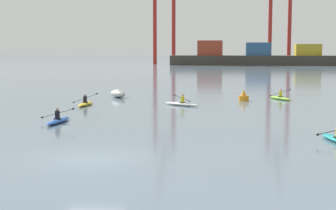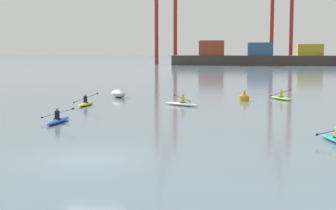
{
  "view_description": "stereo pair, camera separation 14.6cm",
  "coord_description": "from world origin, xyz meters",
  "px_view_note": "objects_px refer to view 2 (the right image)",
  "views": [
    {
      "loc": [
        5.96,
        -19.38,
        4.46
      ],
      "look_at": [
        1.07,
        15.15,
        0.6
      ],
      "focal_mm": 53.34,
      "sensor_mm": 36.0,
      "label": 1
    },
    {
      "loc": [
        6.1,
        -19.36,
        4.46
      ],
      "look_at": [
        1.07,
        15.15,
        0.6
      ],
      "focal_mm": 53.34,
      "sensor_mm": 36.0,
      "label": 2
    }
  ],
  "objects_px": {
    "container_barge": "(258,57)",
    "gantry_crane_west_mid": "(282,1)",
    "capsized_dinghy": "(119,94)",
    "channel_buoy": "(244,97)",
    "kayak_white": "(182,104)",
    "gantry_crane_west": "(165,2)",
    "kayak_lime": "(281,98)",
    "kayak_blue": "(58,120)",
    "kayak_yellow": "(86,103)"
  },
  "relations": [
    {
      "from": "gantry_crane_west",
      "to": "kayak_yellow",
      "type": "relative_size",
      "value": 11.77
    },
    {
      "from": "capsized_dinghy",
      "to": "kayak_white",
      "type": "relative_size",
      "value": 0.87
    },
    {
      "from": "gantry_crane_west_mid",
      "to": "kayak_yellow",
      "type": "relative_size",
      "value": 10.94
    },
    {
      "from": "capsized_dinghy",
      "to": "kayak_white",
      "type": "xyz_separation_m",
      "value": [
        6.76,
        -6.17,
        -0.18
      ]
    },
    {
      "from": "gantry_crane_west",
      "to": "capsized_dinghy",
      "type": "relative_size",
      "value": 14.47
    },
    {
      "from": "gantry_crane_west",
      "to": "channel_buoy",
      "type": "distance_m",
      "value": 116.28
    },
    {
      "from": "gantry_crane_west_mid",
      "to": "channel_buoy",
      "type": "height_order",
      "value": "gantry_crane_west_mid"
    },
    {
      "from": "kayak_white",
      "to": "kayak_lime",
      "type": "distance_m",
      "value": 10.36
    },
    {
      "from": "channel_buoy",
      "to": "kayak_blue",
      "type": "bearing_deg",
      "value": -126.99
    },
    {
      "from": "gantry_crane_west",
      "to": "channel_buoy",
      "type": "bearing_deg",
      "value": -77.96
    },
    {
      "from": "kayak_white",
      "to": "channel_buoy",
      "type": "bearing_deg",
      "value": 42.84
    },
    {
      "from": "channel_buoy",
      "to": "kayak_blue",
      "type": "distance_m",
      "value": 18.97
    },
    {
      "from": "container_barge",
      "to": "kayak_lime",
      "type": "relative_size",
      "value": 15.61
    },
    {
      "from": "kayak_blue",
      "to": "kayak_lime",
      "type": "distance_m",
      "value": 22.33
    },
    {
      "from": "gantry_crane_west",
      "to": "kayak_white",
      "type": "bearing_deg",
      "value": -80.78
    },
    {
      "from": "channel_buoy",
      "to": "kayak_white",
      "type": "bearing_deg",
      "value": -137.16
    },
    {
      "from": "kayak_lime",
      "to": "capsized_dinghy",
      "type": "bearing_deg",
      "value": -179.58
    },
    {
      "from": "kayak_blue",
      "to": "kayak_yellow",
      "type": "distance_m",
      "value": 9.64
    },
    {
      "from": "gantry_crane_west",
      "to": "kayak_white",
      "type": "relative_size",
      "value": 12.58
    },
    {
      "from": "container_barge",
      "to": "channel_buoy",
      "type": "xyz_separation_m",
      "value": [
        -4.75,
        -104.63,
        -2.0
      ]
    },
    {
      "from": "capsized_dinghy",
      "to": "container_barge",
      "type": "bearing_deg",
      "value": 80.91
    },
    {
      "from": "container_barge",
      "to": "capsized_dinghy",
      "type": "relative_size",
      "value": 18.48
    },
    {
      "from": "capsized_dinghy",
      "to": "kayak_blue",
      "type": "relative_size",
      "value": 0.81
    },
    {
      "from": "kayak_white",
      "to": "kayak_blue",
      "type": "relative_size",
      "value": 0.93
    },
    {
      "from": "container_barge",
      "to": "kayak_lime",
      "type": "bearing_deg",
      "value": -90.83
    },
    {
      "from": "channel_buoy",
      "to": "kayak_yellow",
      "type": "distance_m",
      "value": 13.85
    },
    {
      "from": "kayak_white",
      "to": "gantry_crane_west",
      "type": "bearing_deg",
      "value": 99.22
    },
    {
      "from": "kayak_blue",
      "to": "kayak_lime",
      "type": "xyz_separation_m",
      "value": [
        14.68,
        16.82,
        -0.0
      ]
    },
    {
      "from": "container_barge",
      "to": "kayak_yellow",
      "type": "bearing_deg",
      "value": -98.98
    },
    {
      "from": "gantry_crane_west_mid",
      "to": "channel_buoy",
      "type": "distance_m",
      "value": 118.61
    },
    {
      "from": "kayak_yellow",
      "to": "gantry_crane_west_mid",
      "type": "bearing_deg",
      "value": 78.54
    },
    {
      "from": "kayak_white",
      "to": "capsized_dinghy",
      "type": "bearing_deg",
      "value": 137.61
    },
    {
      "from": "gantry_crane_west",
      "to": "kayak_yellow",
      "type": "bearing_deg",
      "value": -84.54
    },
    {
      "from": "kayak_white",
      "to": "gantry_crane_west_mid",
      "type": "bearing_deg",
      "value": 81.98
    },
    {
      "from": "container_barge",
      "to": "gantry_crane_west_mid",
      "type": "bearing_deg",
      "value": 58.21
    },
    {
      "from": "gantry_crane_west",
      "to": "kayak_white",
      "type": "distance_m",
      "value": 119.87
    },
    {
      "from": "capsized_dinghy",
      "to": "kayak_blue",
      "type": "xyz_separation_m",
      "value": [
        0.32,
        -16.71,
        -0.18
      ]
    },
    {
      "from": "gantry_crane_west",
      "to": "capsized_dinghy",
      "type": "bearing_deg",
      "value": -83.71
    },
    {
      "from": "gantry_crane_west_mid",
      "to": "channel_buoy",
      "type": "relative_size",
      "value": 37.22
    },
    {
      "from": "gantry_crane_west",
      "to": "channel_buoy",
      "type": "relative_size",
      "value": 40.06
    },
    {
      "from": "capsized_dinghy",
      "to": "kayak_lime",
      "type": "distance_m",
      "value": 15.0
    },
    {
      "from": "gantry_crane_west_mid",
      "to": "kayak_blue",
      "type": "relative_size",
      "value": 10.89
    },
    {
      "from": "kayak_yellow",
      "to": "capsized_dinghy",
      "type": "bearing_deg",
      "value": 82.55
    },
    {
      "from": "gantry_crane_west_mid",
      "to": "kayak_white",
      "type": "height_order",
      "value": "gantry_crane_west_mid"
    },
    {
      "from": "gantry_crane_west_mid",
      "to": "capsized_dinghy",
      "type": "relative_size",
      "value": 13.44
    },
    {
      "from": "capsized_dinghy",
      "to": "kayak_lime",
      "type": "xyz_separation_m",
      "value": [
        15.0,
        0.11,
        -0.18
      ]
    },
    {
      "from": "gantry_crane_west",
      "to": "kayak_lime",
      "type": "distance_m",
      "value": 115.42
    },
    {
      "from": "gantry_crane_west_mid",
      "to": "kayak_lime",
      "type": "relative_size",
      "value": 11.36
    },
    {
      "from": "gantry_crane_west",
      "to": "kayak_lime",
      "type": "relative_size",
      "value": 12.23
    },
    {
      "from": "kayak_white",
      "to": "kayak_blue",
      "type": "height_order",
      "value": "kayak_white"
    }
  ]
}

